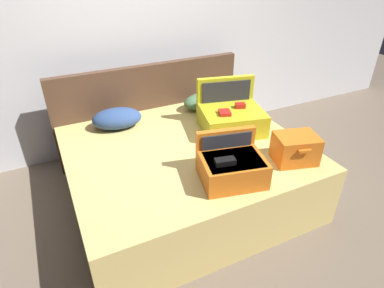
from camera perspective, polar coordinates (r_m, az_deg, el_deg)
ground_plane at (r=2.93m, az=2.35°, el=-13.50°), size 12.00×12.00×0.00m
back_wall at (r=3.70m, az=-9.91°, el=18.89°), size 8.00×0.10×2.60m
bed at (r=3.02m, az=-1.09°, el=-4.95°), size 2.01×1.75×0.55m
headboard at (r=3.64m, az=-7.24°, el=5.82°), size 2.05×0.08×1.03m
hard_case_large at (r=3.12m, az=6.84°, el=4.84°), size 0.66×0.62×0.45m
hard_case_medium at (r=2.43m, az=6.92°, el=-3.81°), size 0.53×0.47×0.34m
hard_case_small at (r=2.75m, az=17.58°, el=-0.73°), size 0.39×0.34×0.23m
pillow_near_headboard at (r=3.22m, az=-12.97°, el=4.38°), size 0.51×0.36×0.19m
pillow_center_head at (r=3.53m, az=1.94°, el=7.50°), size 0.45×0.26×0.18m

